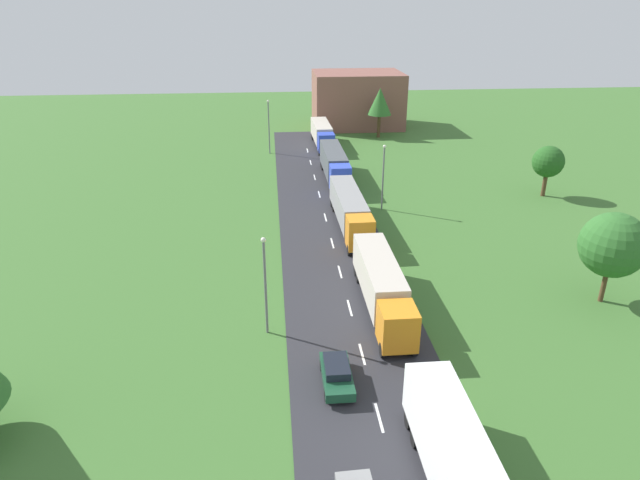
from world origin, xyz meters
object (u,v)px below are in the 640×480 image
(truck_fourth, at_px, (334,164))
(truck_fifth, at_px, (322,134))
(tree_pine, at_px, (548,162))
(distant_building, at_px, (357,99))
(lamppost_fourth, at_px, (269,124))
(truck_third, at_px, (350,209))
(lamppost_second, at_px, (265,281))
(car_third, at_px, (337,373))
(tree_oak, at_px, (613,245))
(lamppost_third, at_px, (383,174))
(tree_maple, at_px, (380,102))
(truck_second, at_px, (382,285))

(truck_fourth, bearing_deg, truck_fifth, 89.77)
(tree_pine, bearing_deg, distant_building, 111.83)
(lamppost_fourth, bearing_deg, truck_third, -75.27)
(truck_fifth, relative_size, lamppost_second, 1.71)
(car_third, xyz_separation_m, distant_building, (12.40, 74.19, 3.99))
(lamppost_second, bearing_deg, truck_third, 65.66)
(truck_fourth, xyz_separation_m, tree_oak, (17.39, -33.07, 2.61))
(truck_fourth, height_order, tree_pine, tree_pine)
(lamppost_second, height_order, lamppost_third, lamppost_second)
(truck_fourth, xyz_separation_m, lamppost_second, (-8.79, -35.22, 1.95))
(tree_maple, distance_m, distant_building, 9.76)
(truck_fifth, xyz_separation_m, tree_oak, (17.32, -51.00, 2.76))
(truck_fourth, height_order, lamppost_fourth, lamppost_fourth)
(car_third, bearing_deg, truck_second, 62.97)
(truck_second, height_order, car_third, truck_second)
(truck_fourth, relative_size, tree_oak, 1.90)
(truck_fourth, relative_size, truck_fifth, 1.11)
(lamppost_fourth, distance_m, tree_oak, 53.95)
(car_third, bearing_deg, lamppost_fourth, 93.87)
(truck_third, bearing_deg, car_third, -99.70)
(lamppost_fourth, bearing_deg, tree_pine, -34.85)
(lamppost_second, distance_m, lamppost_third, 27.25)
(lamppost_second, bearing_deg, truck_fourth, 75.99)
(lamppost_fourth, distance_m, distant_building, 24.49)
(lamppost_third, height_order, lamppost_fourth, lamppost_fourth)
(car_third, relative_size, tree_maple, 0.53)
(lamppost_third, relative_size, distant_building, 0.47)
(truck_third, height_order, truck_fifth, truck_fifth)
(truck_second, height_order, lamppost_second, lamppost_second)
(truck_third, relative_size, tree_maple, 1.76)
(lamppost_fourth, bearing_deg, car_third, -86.13)
(distant_building, bearing_deg, lamppost_third, -94.88)
(lamppost_third, distance_m, distant_building, 44.14)
(truck_fourth, bearing_deg, truck_second, -90.19)
(truck_fifth, xyz_separation_m, lamppost_second, (-8.86, -53.15, 2.10))
(truck_fifth, distance_m, lamppost_second, 53.92)
(lamppost_second, height_order, lamppost_fourth, lamppost_fourth)
(lamppost_fourth, bearing_deg, lamppost_second, -90.55)
(lamppost_fourth, distance_m, tree_pine, 39.78)
(tree_maple, xyz_separation_m, tree_pine, (14.13, -31.72, -1.76))
(car_third, relative_size, lamppost_third, 0.58)
(truck_fifth, distance_m, tree_maple, 12.14)
(truck_fifth, relative_size, distant_building, 0.80)
(car_third, relative_size, lamppost_fourth, 0.54)
(tree_maple, xyz_separation_m, distant_building, (-2.34, 9.40, -1.15))
(lamppost_third, relative_size, lamppost_fourth, 0.92)
(tree_maple, bearing_deg, tree_oak, -82.74)
(truck_third, bearing_deg, lamppost_fourth, 104.73)
(truck_fifth, relative_size, tree_oak, 1.72)
(lamppost_second, bearing_deg, truck_fifth, 80.54)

